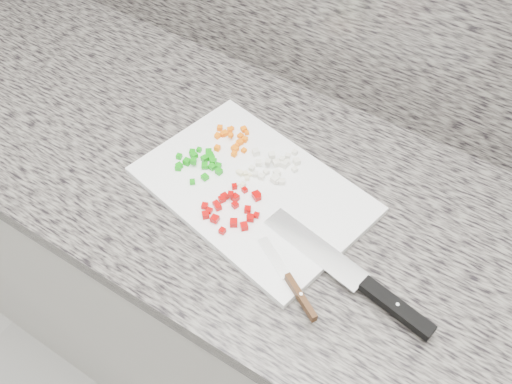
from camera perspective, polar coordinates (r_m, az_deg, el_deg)
cabinet at (r=1.46m, az=4.24°, el=-13.07°), size 3.92×0.62×0.86m
countertop at (r=1.08m, az=5.61°, el=-2.30°), size 3.96×0.64×0.04m
cutting_board at (r=1.07m, az=-0.31°, el=0.22°), size 0.47×0.36×0.01m
carrot_pile at (r=1.15m, az=-2.38°, el=5.32°), size 0.09×0.09×0.02m
onion_pile at (r=1.10m, az=1.98°, el=2.63°), size 0.10×0.10×0.02m
green_pepper_pile at (r=1.11m, az=-5.52°, el=3.01°), size 0.10×0.09×0.02m
red_pepper_pile at (r=1.03m, az=-2.17°, el=-1.55°), size 0.10×0.11×0.02m
garlic_pile at (r=1.08m, az=-1.33°, el=1.39°), size 0.04×0.04×0.01m
chef_knife at (r=0.96m, az=11.03°, el=-9.21°), size 0.34×0.10×0.02m
paring_knife at (r=0.94m, az=3.78°, el=-9.42°), size 0.16×0.10×0.02m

